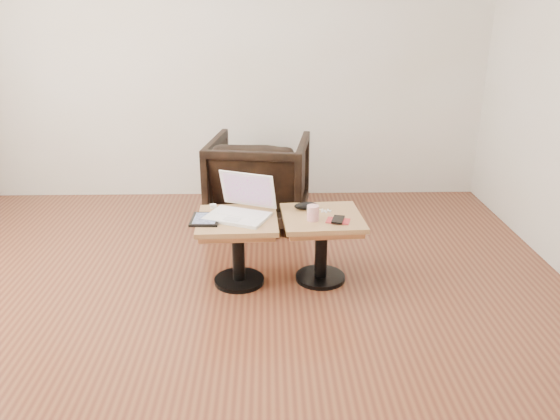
{
  "coord_description": "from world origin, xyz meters",
  "views": [
    {
      "loc": [
        0.32,
        -2.61,
        1.69
      ],
      "look_at": [
        0.39,
        0.51,
        0.49
      ],
      "focal_mm": 35.0,
      "sensor_mm": 36.0,
      "label": 1
    }
  ],
  "objects_px": {
    "striped_cup": "(313,213)",
    "armchair": "(259,180)",
    "side_table_left": "(238,235)",
    "side_table_right": "(322,232)",
    "laptop": "(241,208)"
  },
  "relations": [
    {
      "from": "laptop",
      "to": "striped_cup",
      "type": "xyz_separation_m",
      "value": [
        0.44,
        -0.09,
        -0.0
      ]
    },
    {
      "from": "side_table_right",
      "to": "striped_cup",
      "type": "height_order",
      "value": "striped_cup"
    },
    {
      "from": "side_table_left",
      "to": "laptop",
      "type": "xyz_separation_m",
      "value": [
        0.02,
        0.04,
        0.16
      ]
    },
    {
      "from": "side_table_right",
      "to": "laptop",
      "type": "relative_size",
      "value": 1.12
    },
    {
      "from": "side_table_left",
      "to": "striped_cup",
      "type": "relative_size",
      "value": 5.38
    },
    {
      "from": "side_table_left",
      "to": "armchair",
      "type": "relative_size",
      "value": 0.65
    },
    {
      "from": "striped_cup",
      "to": "armchair",
      "type": "xyz_separation_m",
      "value": [
        -0.34,
        1.11,
        -0.14
      ]
    },
    {
      "from": "side_table_right",
      "to": "armchair",
      "type": "height_order",
      "value": "armchair"
    },
    {
      "from": "striped_cup",
      "to": "armchair",
      "type": "relative_size",
      "value": 0.12
    },
    {
      "from": "side_table_left",
      "to": "side_table_right",
      "type": "relative_size",
      "value": 0.98
    },
    {
      "from": "side_table_left",
      "to": "striped_cup",
      "type": "height_order",
      "value": "striped_cup"
    },
    {
      "from": "laptop",
      "to": "striped_cup",
      "type": "relative_size",
      "value": 4.91
    },
    {
      "from": "side_table_right",
      "to": "striped_cup",
      "type": "xyz_separation_m",
      "value": [
        -0.06,
        -0.07,
        0.16
      ]
    },
    {
      "from": "side_table_left",
      "to": "striped_cup",
      "type": "xyz_separation_m",
      "value": [
        0.46,
        -0.05,
        0.16
      ]
    },
    {
      "from": "side_table_left",
      "to": "side_table_right",
      "type": "bearing_deg",
      "value": 1.22
    }
  ]
}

